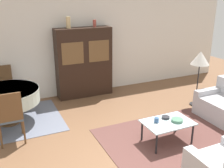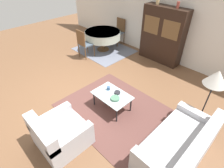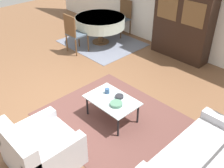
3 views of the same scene
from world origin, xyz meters
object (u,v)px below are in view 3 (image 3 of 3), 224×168
Objects in this scene: couch at (204,166)px; display_cabinet at (183,22)px; armchair at (40,149)px; coffee_table at (112,101)px; bowl at (116,104)px; dining_chair_near at (74,32)px; dining_table at (100,22)px; cup at (107,91)px; bowl_small at (119,96)px; dining_chair_far at (123,15)px.

couch is 0.93× the size of display_cabinet.
armchair is 1.46m from coffee_table.
display_cabinet reaches higher than bowl.
dining_table is at bearing 90.00° from dining_chair_near.
coffee_table is 9.89× the size of cup.
bowl is (0.76, -3.03, -0.47)m from display_cabinet.
cup is (-2.01, 0.10, 0.18)m from couch.
dining_chair_far is at bearing 133.12° from bowl_small.
dining_table is 3.53m from bowl.
display_cabinet reaches higher than dining_chair_far.
bowl is at bearing -75.97° from display_cabinet.
coffee_table is 3.37m from dining_table.
armchair is 4.29× the size of bowl.
display_cabinet is at bearing 101.29° from coffee_table.
dining_table is at bearing 141.65° from coffee_table.
couch is at bearing 38.66° from armchair.
cup is at bearing -24.31° from dining_chair_near.
bowl is (2.80, -3.06, -0.13)m from dining_chair_far.
dining_chair_far reaches higher than bowl.
display_cabinet is at bearing 38.64° from couch.
bowl_small is at bearing 84.66° from couch.
armchair is 1.60m from bowl_small.
dining_chair_far reaches higher than coffee_table.
couch is 1.65m from bowl.
coffee_table is 0.19m from bowl.
bowl_small is (0.02, 1.59, 0.15)m from armchair.
bowl is at bearing -20.30° from coffee_table.
cup is 0.39m from bowl.
couch is at bearing -2.96° from cup.
couch is 3.89m from display_cabinet.
bowl_small is (-1.76, 0.16, 0.15)m from couch.
dining_chair_near is 4.82× the size of bowl.
display_cabinet reaches higher than couch.
dining_chair_near is at bearing 156.01° from coffee_table.
bowl is at bearing -37.46° from dining_table.
armchair is (-1.79, -1.43, -0.00)m from couch.
armchair is 6.13× the size of bowl_small.
armchair is at bearing -89.19° from coffee_table.
dining_table is at bearing 140.43° from cup.
display_cabinet reaches higher than armchair.
coffee_table is 0.50× the size of display_cabinet.
couch is 5.39m from dining_chair_far.
dining_chair_near is at bearing 90.00° from dining_chair_far.
display_cabinet is (-2.40, 3.00, 0.62)m from couch.
armchair is 9.89× the size of cup.
dining_table is 6.46× the size of bowl.
armchair reaches higher than bowl_small.
bowl_small is (0.25, 0.06, -0.03)m from cup.
bowl_small is at bearing -77.31° from display_cabinet.
armchair reaches higher than cup.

